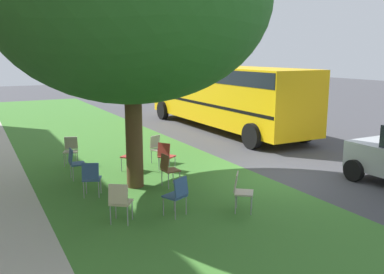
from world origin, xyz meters
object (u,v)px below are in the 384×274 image
at_px(chair_0, 71,149).
at_px(chair_9, 177,193).
at_px(chair_7, 166,154).
at_px(chair_3, 131,153).
at_px(chair_6, 91,176).
at_px(chair_2, 241,189).
at_px(chair_5, 75,161).
at_px(chair_4, 168,168).
at_px(chair_1, 157,147).
at_px(chair_8, 120,200).
at_px(school_bus, 223,91).

bearing_deg(chair_0, chair_9, -168.59).
bearing_deg(chair_7, chair_0, 47.73).
distance_m(chair_3, chair_6, 2.45).
bearing_deg(chair_0, chair_2, -157.18).
height_order(chair_2, chair_5, same).
distance_m(chair_3, chair_4, 1.99).
relative_size(chair_1, chair_6, 1.00).
distance_m(chair_4, chair_8, 2.57).
xyz_separation_m(chair_6, chair_7, (1.20, -2.53, 0.00)).
bearing_deg(chair_0, chair_4, -153.03).
distance_m(chair_1, chair_5, 2.81).
distance_m(chair_3, chair_9, 3.90).
height_order(chair_0, chair_8, same).
bearing_deg(chair_6, chair_8, -177.33).
bearing_deg(chair_1, chair_0, 66.96).
height_order(chair_1, chair_7, same).
distance_m(chair_6, chair_8, 1.91).
xyz_separation_m(chair_3, chair_6, (-1.80, 1.66, 0.00)).
relative_size(chair_3, chair_6, 1.00).
distance_m(chair_1, chair_8, 4.91).
distance_m(chair_7, chair_8, 3.95).
bearing_deg(chair_7, chair_6, 115.37).
xyz_separation_m(chair_3, chair_8, (-3.70, 1.57, 0.00)).
height_order(chair_1, chair_8, same).
xyz_separation_m(chair_2, chair_9, (0.42, 1.36, 0.00)).
xyz_separation_m(chair_5, chair_9, (-3.74, -1.33, 0.00)).
distance_m(chair_1, chair_3, 1.15).
xyz_separation_m(chair_5, chair_7, (-0.45, -2.56, 0.00)).
height_order(chair_7, school_bus, school_bus).
xyz_separation_m(chair_4, chair_8, (-1.74, 1.89, 0.00)).
bearing_deg(chair_1, chair_9, 161.91).
height_order(chair_3, chair_5, same).
height_order(chair_8, chair_9, same).
bearing_deg(chair_2, chair_1, -0.70).
xyz_separation_m(chair_2, chair_7, (3.70, 0.13, 0.00)).
xyz_separation_m(chair_2, school_bus, (8.90, -5.16, 1.24)).
relative_size(chair_1, chair_7, 1.00).
xyz_separation_m(chair_0, chair_2, (-5.81, -2.44, 0.00)).
bearing_deg(school_bus, chair_2, 149.89).
distance_m(chair_5, school_bus, 9.25).
xyz_separation_m(chair_1, chair_2, (-4.74, 0.06, 0.00)).
bearing_deg(chair_3, chair_0, 43.72).
distance_m(chair_0, chair_7, 3.13).
relative_size(chair_2, chair_5, 1.00).
bearing_deg(school_bus, chair_4, 138.35).
relative_size(chair_2, chair_7, 1.00).
height_order(chair_2, chair_6, same).
bearing_deg(chair_1, chair_2, 179.30).
height_order(chair_1, school_bus, school_bus).
distance_m(chair_5, chair_7, 2.60).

